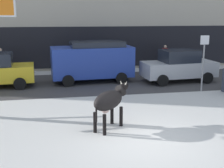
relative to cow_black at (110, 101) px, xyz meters
The scene contains 8 objects.
ground_plane 1.79m from the cow_black, 52.66° to the right, with size 120.00×120.00×0.00m, color silver.
road_strip 7.07m from the cow_black, 82.57° to the left, with size 60.00×5.60×0.01m, color #423F3F.
cow_black is the anchor object (origin of this frame).
car_blue_van 7.38m from the cow_black, 88.11° to the left, with size 4.73×2.38×2.32m.
car_silver_sedan 8.30m from the cow_black, 51.61° to the left, with size 4.32×2.22×1.84m.
pedestrian_near_billboard 11.48m from the cow_black, 117.43° to the left, with size 0.36×0.24×1.73m.
pedestrian_by_cars 11.65m from the cow_black, 60.98° to the left, with size 0.36×0.24×1.73m.
street_sign 6.86m from the cow_black, 37.25° to the left, with size 0.44×0.08×2.82m.
Camera 1 is at (-2.49, -8.24, 3.85)m, focal length 47.42 mm.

